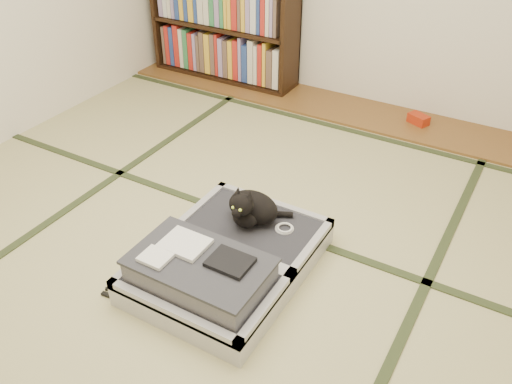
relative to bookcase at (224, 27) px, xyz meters
The scene contains 9 objects.
floor 2.47m from the bookcase, 58.55° to the right, with size 4.50×4.50×0.00m, color #C0BC80.
wood_strip 1.34m from the bookcase, ahead, with size 4.00×0.50×0.02m, color brown.
red_item 1.79m from the bookcase, ahead, with size 0.15×0.09×0.07m, color #AA270D.
tatami_borders 2.07m from the bookcase, 51.22° to the right, with size 4.00×4.50×0.01m.
bookcase is the anchor object (origin of this frame).
suitcase 2.56m from the bookcase, 57.22° to the right, with size 0.72×0.96×0.28m.
cat 2.30m from the bookcase, 53.62° to the right, with size 0.32×0.32×0.26m.
cable_coil 2.39m from the bookcase, 49.59° to the right, with size 0.10×0.10×0.02m.
hanger 2.76m from the bookcase, 65.29° to the right, with size 0.44×0.22×0.01m.
Camera 1 is at (1.25, -1.71, 1.90)m, focal length 38.00 mm.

